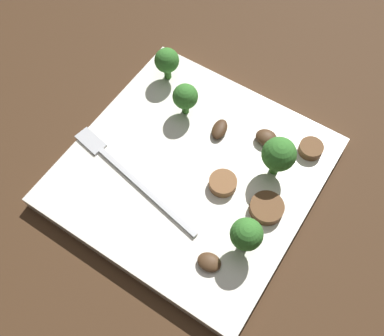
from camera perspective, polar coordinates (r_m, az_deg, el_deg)
ground_plane at (r=0.50m, az=-0.00°, el=-0.97°), size 1.40×1.40×0.00m
plate at (r=0.49m, az=-0.00°, el=-0.49°), size 0.26×0.26×0.02m
fork at (r=0.48m, az=-8.56°, el=-0.57°), size 0.18×0.04×0.00m
broccoli_floret_0 at (r=0.42m, az=7.04°, el=-8.56°), size 0.03×0.03×0.05m
broccoli_floret_1 at (r=0.53m, az=-3.27°, el=13.63°), size 0.03×0.03×0.04m
broccoli_floret_2 at (r=0.46m, az=11.16°, el=1.70°), size 0.04×0.04×0.05m
broccoli_floret_3 at (r=0.50m, az=-0.87°, el=9.16°), size 0.03×0.03×0.04m
sausage_slice_0 at (r=0.46m, az=9.72°, el=-4.96°), size 0.05×0.05×0.01m
sausage_slice_1 at (r=0.50m, az=15.10°, el=2.44°), size 0.04×0.04×0.01m
sausage_slice_2 at (r=0.47m, az=4.23°, el=-1.63°), size 0.04×0.04×0.01m
mushroom_0 at (r=0.50m, az=3.43°, el=5.11°), size 0.02×0.03×0.01m
mushroom_1 at (r=0.43m, az=2.24°, el=-12.06°), size 0.03×0.02×0.01m
mushroom_2 at (r=0.50m, az=9.57°, el=3.92°), size 0.03×0.02×0.01m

